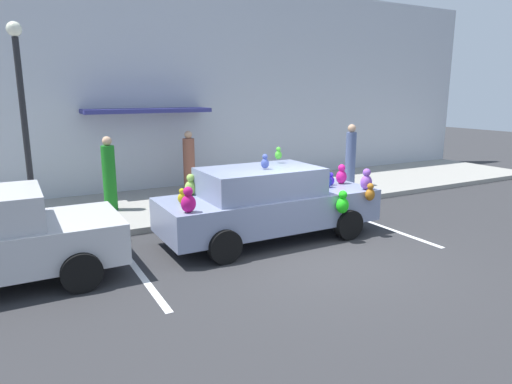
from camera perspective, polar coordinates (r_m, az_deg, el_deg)
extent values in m
plane|color=#2D2D30|center=(8.77, 7.96, -8.11)|extent=(60.00, 60.00, 0.00)
cube|color=gray|center=(12.92, -5.33, -0.96)|extent=(24.00, 4.00, 0.15)
cube|color=#B2B7C1|center=(14.57, -9.04, 12.86)|extent=(24.00, 0.30, 6.40)
cube|color=navy|center=(13.64, -13.61, 9.98)|extent=(3.60, 1.10, 0.12)
cube|color=silver|center=(11.04, 15.31, -4.08)|extent=(0.12, 3.60, 0.01)
cube|color=silver|center=(8.33, -14.73, -9.51)|extent=(0.12, 3.60, 0.01)
cube|color=#7D87A6|center=(9.57, 1.73, -2.18)|extent=(4.66, 1.69, 0.68)
cube|color=#7D87A6|center=(9.32, 0.51, 1.34)|extent=(2.43, 1.49, 0.56)
cylinder|color=black|center=(11.10, 5.95, -1.91)|extent=(0.64, 0.22, 0.64)
cylinder|color=black|center=(9.81, 11.58, -4.04)|extent=(0.64, 0.22, 0.64)
cylinder|color=black|center=(9.80, -8.16, -3.92)|extent=(0.64, 0.22, 0.64)
cylinder|color=black|center=(8.31, -3.99, -6.85)|extent=(0.64, 0.22, 0.64)
ellipsoid|color=green|center=(9.92, 2.84, 4.68)|extent=(0.16, 0.13, 0.19)
sphere|color=green|center=(9.90, 2.85, 5.42)|extent=(0.10, 0.10, 0.10)
ellipsoid|color=#96C952|center=(9.42, -8.23, 0.53)|extent=(0.26, 0.21, 0.30)
sphere|color=#96C952|center=(9.37, -8.27, 1.78)|extent=(0.16, 0.16, 0.16)
ellipsoid|color=#1DCD18|center=(9.43, 10.86, -1.68)|extent=(0.28, 0.23, 0.33)
sphere|color=#1DCD18|center=(9.37, 10.91, -0.34)|extent=(0.18, 0.18, 0.18)
ellipsoid|color=#B41367|center=(8.05, -8.53, -1.47)|extent=(0.27, 0.22, 0.32)
sphere|color=#B41367|center=(8.00, -8.58, 0.07)|extent=(0.17, 0.17, 0.17)
ellipsoid|color=#3E4FA0|center=(9.12, 1.14, 3.62)|extent=(0.17, 0.14, 0.20)
sphere|color=#3E4FA0|center=(9.10, 1.14, 4.48)|extent=(0.11, 0.11, 0.11)
ellipsoid|color=#DD197C|center=(10.67, 10.72, 1.87)|extent=(0.26, 0.22, 0.31)
sphere|color=#DD197C|center=(10.64, 10.77, 3.01)|extent=(0.17, 0.17, 0.17)
ellipsoid|color=#202EA2|center=(10.20, 9.03, 1.26)|extent=(0.21, 0.17, 0.25)
sphere|color=#202EA2|center=(10.17, 9.06, 2.21)|extent=(0.13, 0.13, 0.13)
ellipsoid|color=#A05E17|center=(9.90, 14.19, -0.32)|extent=(0.22, 0.18, 0.26)
sphere|color=#A05E17|center=(9.86, 14.24, 0.70)|extent=(0.14, 0.14, 0.14)
ellipsoid|color=#4122D0|center=(10.46, 9.43, 1.40)|extent=(0.17, 0.14, 0.20)
sphere|color=#4122D0|center=(10.44, 9.46, 2.15)|extent=(0.11, 0.11, 0.11)
ellipsoid|color=purple|center=(10.13, 13.74, 1.19)|extent=(0.27, 0.22, 0.32)
sphere|color=purple|center=(10.09, 13.80, 2.41)|extent=(0.17, 0.17, 0.17)
ellipsoid|color=gold|center=(8.75, -9.32, -0.77)|extent=(0.17, 0.14, 0.20)
sphere|color=gold|center=(8.72, -9.35, 0.12)|extent=(0.11, 0.11, 0.11)
cylinder|color=black|center=(9.37, -22.70, -5.56)|extent=(0.64, 0.22, 0.64)
cylinder|color=black|center=(7.66, -21.16, -9.40)|extent=(0.64, 0.22, 0.64)
ellipsoid|color=beige|center=(11.00, -7.48, -1.61)|extent=(0.41, 0.34, 0.51)
sphere|color=beige|center=(10.92, -7.53, 0.25)|extent=(0.29, 0.29, 0.29)
sphere|color=beige|center=(10.86, -8.05, 0.72)|extent=(0.12, 0.12, 0.12)
sphere|color=beige|center=(10.93, -7.05, 0.83)|extent=(0.12, 0.12, 0.12)
cylinder|color=black|center=(10.10, -26.99, 5.76)|extent=(0.12, 0.12, 3.94)
sphere|color=#EAEACC|center=(10.12, -28.22, 17.68)|extent=(0.28, 0.28, 0.28)
cylinder|color=#186E1C|center=(11.85, -18.01, 1.65)|extent=(0.32, 0.32, 1.63)
sphere|color=tan|center=(11.72, -18.32, 6.13)|extent=(0.23, 0.23, 0.23)
cylinder|color=#4E5E8B|center=(14.60, 11.83, 4.07)|extent=(0.32, 0.32, 1.69)
sphere|color=tan|center=(14.50, 12.00, 7.87)|extent=(0.25, 0.25, 0.25)
cylinder|color=brown|center=(13.57, -8.44, 3.35)|extent=(0.35, 0.35, 1.59)
sphere|color=tan|center=(13.46, -8.56, 7.17)|extent=(0.23, 0.23, 0.23)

